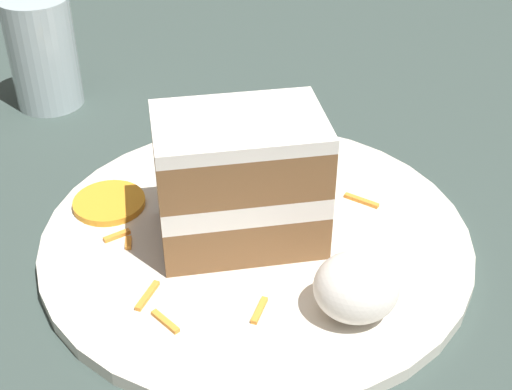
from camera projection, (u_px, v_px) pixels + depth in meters
The scene contains 8 objects.
ground_plane at pixel (202, 292), 0.52m from camera, with size 6.00×6.00×0.00m, color #4C4742.
dining_table at pixel (201, 274), 0.51m from camera, with size 1.00×1.20×0.04m, color #384742.
plate at pixel (256, 238), 0.51m from camera, with size 0.30×0.30×0.01m, color silver.
cake_slice at pixel (240, 180), 0.48m from camera, with size 0.12×0.09×0.09m.
cream_dollop at pixel (356, 287), 0.43m from camera, with size 0.05×0.05×0.04m, color white.
orange_garnish at pixel (109, 203), 0.53m from camera, with size 0.05×0.05×0.01m, color orange.
carrot_shreds_scatter at pixel (205, 251), 0.49m from camera, with size 0.20×0.17×0.00m.
drinking_glass at pixel (44, 60), 0.66m from camera, with size 0.06×0.06×0.10m.
Camera 1 is at (0.03, -0.39, 0.36)m, focal length 50.00 mm.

